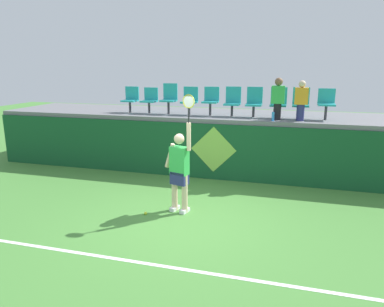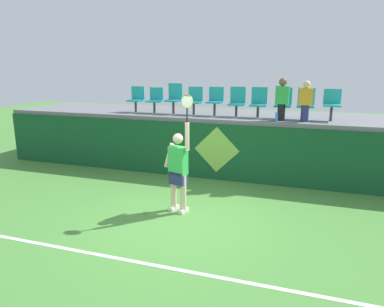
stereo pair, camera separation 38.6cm
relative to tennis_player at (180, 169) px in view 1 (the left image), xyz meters
name	(u,v)px [view 1 (the left image)]	position (x,y,z in m)	size (l,w,h in m)	color
ground_plane	(184,221)	(0.22, -0.45, -0.96)	(40.00, 40.00, 0.00)	#478438
court_back_wall	(215,151)	(0.22, 2.51, -0.19)	(13.94, 0.20, 1.56)	#144C28
spectator_platform	(224,115)	(0.22, 3.78, 0.65)	(13.94, 2.63, 0.12)	slate
court_baseline_stripe	(152,264)	(0.22, -2.20, -0.96)	(12.55, 0.08, 0.01)	white
tennis_player	(180,169)	(0.00, 0.00, 0.00)	(0.74, 0.35, 2.54)	white
tennis_ball	(146,213)	(-0.65, -0.39, -0.93)	(0.07, 0.07, 0.07)	#D1E533
water_bottle	(273,117)	(1.74, 2.61, 0.83)	(0.07, 0.07, 0.24)	#338CE5
stadium_chair_0	(131,98)	(-2.62, 3.27, 1.15)	(0.44, 0.42, 0.79)	#38383D
stadium_chair_1	(150,99)	(-1.99, 3.27, 1.14)	(0.44, 0.42, 0.77)	#38383D
stadium_chair_2	(169,97)	(-1.36, 3.28, 1.20)	(0.44, 0.42, 0.90)	#38383D
stadium_chair_3	(190,99)	(-0.72, 3.28, 1.16)	(0.44, 0.42, 0.81)	#38383D
stadium_chair_4	(211,99)	(-0.08, 3.27, 1.17)	(0.44, 0.42, 0.82)	#38383D
stadium_chair_5	(233,101)	(0.55, 3.28, 1.15)	(0.44, 0.42, 0.83)	#38383D
stadium_chair_6	(254,101)	(1.16, 3.28, 1.15)	(0.44, 0.42, 0.84)	#38383D
stadium_chair_7	(278,102)	(1.83, 3.28, 1.16)	(0.44, 0.42, 0.84)	#38383D
stadium_chair_8	(301,102)	(2.42, 3.28, 1.17)	(0.44, 0.42, 0.84)	#38383D
stadium_chair_9	(326,102)	(3.08, 3.27, 1.18)	(0.44, 0.42, 0.82)	#38383D
spectator_0	(301,100)	(2.42, 2.87, 1.25)	(0.34, 0.20, 1.05)	navy
spectator_1	(278,98)	(1.83, 2.85, 1.30)	(0.34, 0.21, 1.11)	black
wall_signage_mount	(213,179)	(0.21, 2.41, -0.96)	(1.27, 0.01, 1.49)	#144C28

